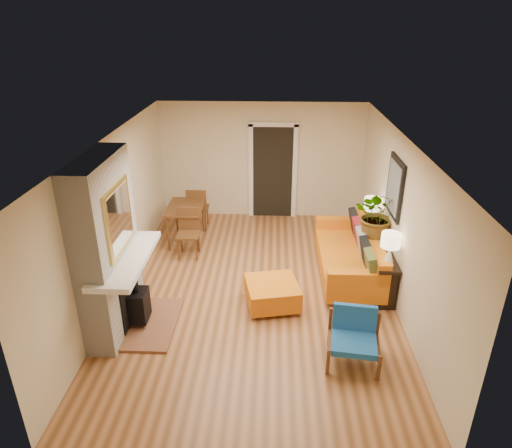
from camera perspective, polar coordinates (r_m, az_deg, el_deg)
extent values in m
plane|color=#B67446|center=(7.82, -0.06, -8.30)|extent=(6.50, 6.50, 0.00)
plane|color=white|center=(6.77, -0.07, 10.51)|extent=(6.50, 6.50, 0.00)
plane|color=beige|center=(10.25, 0.72, 7.88)|extent=(4.50, 0.00, 4.50)
plane|color=beige|center=(4.44, -1.94, -16.99)|extent=(4.50, 0.00, 4.50)
plane|color=beige|center=(7.63, -17.21, 0.69)|extent=(0.00, 6.50, 6.50)
plane|color=beige|center=(7.46, 17.48, 0.11)|extent=(0.00, 6.50, 6.50)
cube|color=black|center=(10.29, 2.11, 6.48)|extent=(0.88, 0.06, 2.10)
cube|color=white|center=(10.30, -0.64, 6.50)|extent=(0.10, 0.08, 2.18)
cube|color=white|center=(10.29, 4.85, 6.40)|extent=(0.10, 0.08, 2.18)
cube|color=white|center=(10.00, 2.20, 12.35)|extent=(1.08, 0.08, 0.10)
cube|color=black|center=(7.65, 16.98, 4.43)|extent=(0.04, 0.85, 0.95)
cube|color=slate|center=(7.64, 16.80, 4.43)|extent=(0.01, 0.70, 0.80)
cube|color=black|center=(7.87, -16.26, 2.52)|extent=(0.06, 0.95, 0.02)
cube|color=black|center=(7.77, -16.51, 4.57)|extent=(0.06, 0.95, 0.02)
cube|color=white|center=(6.48, -18.80, 1.61)|extent=(0.42, 1.50, 1.48)
cube|color=white|center=(7.07, -17.37, -8.14)|extent=(0.42, 1.50, 1.12)
cube|color=white|center=(6.71, -15.95, -4.23)|extent=(0.60, 1.68, 0.08)
cube|color=black|center=(7.06, -15.59, -9.00)|extent=(0.03, 0.72, 0.78)
cube|color=brown|center=(7.22, -12.92, -11.99)|extent=(0.75, 1.30, 0.04)
cube|color=black|center=(7.08, -14.59, -9.80)|extent=(0.30, 0.36, 0.48)
cylinder|color=black|center=(6.85, -14.98, -6.75)|extent=(0.10, 0.10, 0.40)
cube|color=gold|center=(6.45, -16.80, 0.69)|extent=(0.04, 0.95, 0.95)
cube|color=silver|center=(6.44, -16.63, 0.69)|extent=(0.01, 0.82, 0.82)
cylinder|color=silver|center=(7.53, 9.39, -9.63)|extent=(0.04, 0.04, 0.11)
cylinder|color=silver|center=(7.67, 15.07, -9.55)|extent=(0.04, 0.04, 0.11)
cylinder|color=silver|center=(9.25, 8.01, -2.63)|extent=(0.04, 0.04, 0.11)
cylinder|color=silver|center=(9.36, 12.61, -2.67)|extent=(0.04, 0.04, 0.11)
cube|color=orange|center=(8.32, 11.30, -4.49)|extent=(0.98, 2.27, 0.32)
cube|color=orange|center=(8.23, 14.10, -2.36)|extent=(0.22, 2.27, 0.38)
cube|color=orange|center=(7.31, 12.63, -6.58)|extent=(0.97, 0.20, 0.22)
cube|color=orange|center=(9.12, 10.52, 0.15)|extent=(0.97, 0.20, 0.22)
cube|color=#565E28|center=(7.43, 14.23, -5.03)|extent=(0.22, 0.43, 0.45)
cube|color=black|center=(7.80, 13.64, -3.47)|extent=(0.22, 0.43, 0.45)
cube|color=#999994|center=(8.18, 13.10, -2.05)|extent=(0.22, 0.43, 0.45)
cube|color=maroon|center=(8.51, 12.67, -0.91)|extent=(0.22, 0.43, 0.45)
cube|color=black|center=(8.90, 12.22, 0.28)|extent=(0.22, 0.43, 0.45)
cylinder|color=silver|center=(7.15, -0.08, -11.55)|extent=(0.05, 0.05, 0.06)
cylinder|color=silver|center=(7.26, 5.06, -11.02)|extent=(0.05, 0.05, 0.06)
cylinder|color=silver|center=(7.67, -0.87, -8.74)|extent=(0.05, 0.05, 0.06)
cylinder|color=silver|center=(7.78, 3.90, -8.29)|extent=(0.05, 0.05, 0.06)
cube|color=orange|center=(7.34, 2.03, -8.56)|extent=(0.94, 0.94, 0.34)
cube|color=brown|center=(6.37, 9.12, -14.46)|extent=(0.13, 0.67, 0.04)
cube|color=brown|center=(6.19, 9.00, -16.67)|extent=(0.05, 0.05, 0.39)
cube|color=brown|center=(6.58, 9.21, -12.57)|extent=(0.05, 0.05, 0.62)
cube|color=brown|center=(6.42, 15.02, -14.78)|extent=(0.13, 0.67, 0.04)
cube|color=brown|center=(6.24, 15.13, -16.98)|extent=(0.05, 0.05, 0.39)
cube|color=brown|center=(6.62, 14.88, -12.88)|extent=(0.05, 0.05, 0.62)
cube|color=blue|center=(6.35, 12.12, -14.26)|extent=(0.65, 0.62, 0.09)
cube|color=blue|center=(6.44, 12.24, -11.31)|extent=(0.60, 0.22, 0.37)
cube|color=brown|center=(9.26, -8.85, 2.09)|extent=(0.72, 1.02, 0.04)
cylinder|color=brown|center=(9.08, -10.92, -1.20)|extent=(0.05, 0.05, 0.73)
cylinder|color=brown|center=(8.97, -7.38, -1.26)|extent=(0.05, 0.05, 0.73)
cylinder|color=brown|center=(9.85, -9.89, 1.00)|extent=(0.05, 0.05, 0.73)
cylinder|color=brown|center=(9.76, -6.63, 0.97)|extent=(0.05, 0.05, 0.73)
cube|color=brown|center=(8.76, -8.48, -1.35)|extent=(0.43, 0.43, 0.04)
cube|color=brown|center=(8.83, -8.37, 0.70)|extent=(0.43, 0.04, 0.47)
cylinder|color=brown|center=(8.74, -9.69, -3.20)|extent=(0.03, 0.03, 0.45)
cylinder|color=brown|center=(8.68, -7.46, -3.25)|extent=(0.03, 0.03, 0.45)
cylinder|color=brown|center=(9.04, -9.29, -2.18)|extent=(0.03, 0.03, 0.45)
cylinder|color=brown|center=(8.99, -7.13, -2.22)|extent=(0.03, 0.03, 0.45)
cube|color=brown|center=(9.94, -7.23, 1.97)|extent=(0.43, 0.43, 0.04)
cube|color=brown|center=(9.66, -7.48, 2.89)|extent=(0.43, 0.04, 0.47)
cylinder|color=brown|center=(9.91, -8.29, 0.35)|extent=(0.03, 0.03, 0.45)
cylinder|color=brown|center=(9.85, -6.31, 0.33)|extent=(0.03, 0.03, 0.45)
cylinder|color=brown|center=(10.22, -7.97, 1.14)|extent=(0.03, 0.03, 0.45)
cylinder|color=brown|center=(10.16, -6.06, 1.12)|extent=(0.03, 0.03, 0.45)
cube|color=black|center=(8.00, 15.05, -2.63)|extent=(0.34, 1.85, 0.05)
cube|color=black|center=(7.46, 16.04, -8.08)|extent=(0.30, 0.04, 0.68)
cube|color=black|center=(8.90, 13.73, -2.20)|extent=(0.30, 0.04, 0.68)
cone|color=white|center=(7.33, 16.26, -3.90)|extent=(0.18, 0.18, 0.30)
cylinder|color=white|center=(7.25, 16.43, -2.64)|extent=(0.03, 0.03, 0.06)
cylinder|color=#FFEABF|center=(7.20, 16.52, -1.94)|extent=(0.30, 0.30, 0.22)
cone|color=white|center=(8.62, 14.16, 0.76)|extent=(0.18, 0.18, 0.30)
cylinder|color=white|center=(8.55, 14.29, 1.86)|extent=(0.03, 0.03, 0.06)
cylinder|color=#FFEABF|center=(8.51, 14.36, 2.48)|extent=(0.30, 0.30, 0.22)
imported|color=#1E5919|center=(7.98, 15.07, 1.13)|extent=(0.88, 0.78, 0.92)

